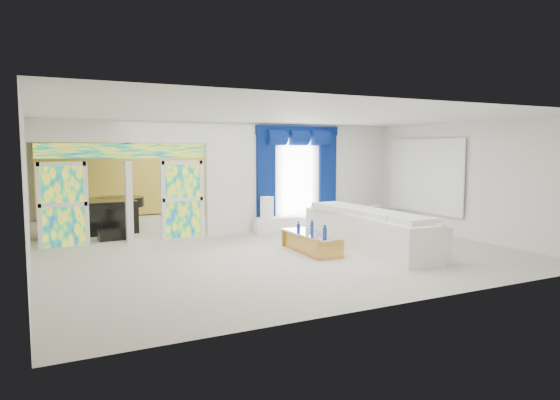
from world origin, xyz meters
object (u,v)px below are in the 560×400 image
white_sofa (368,232)px  coffee_table (311,243)px  armchair (359,215)px  console_table (277,225)px  grand_piano (107,215)px

white_sofa → coffee_table: white_sofa is taller
coffee_table → armchair: bearing=39.3°
coffee_table → console_table: size_ratio=1.42×
armchair → white_sofa: bearing=119.7°
coffee_table → grand_piano: size_ratio=1.03×
coffee_table → console_table: 2.72m
coffee_table → grand_piano: (-3.69, 5.11, 0.24)m
console_table → armchair: armchair is taller
console_table → grand_piano: 4.81m
console_table → coffee_table: bearing=-99.9°
white_sofa → console_table: size_ratio=3.28×
armchair → grand_piano: bearing=41.6°
white_sofa → grand_piano: size_ratio=2.39×
grand_piano → white_sofa: bearing=-51.6°
grand_piano → coffee_table: bearing=-58.7°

